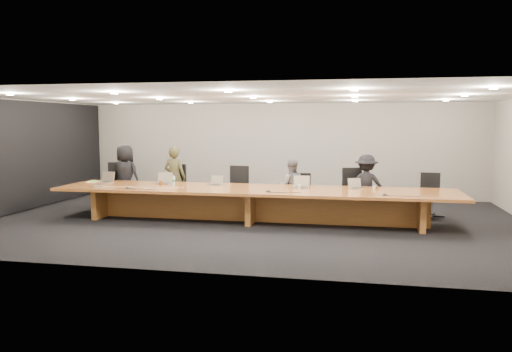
{
  "coord_description": "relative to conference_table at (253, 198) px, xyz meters",
  "views": [
    {
      "loc": [
        2.25,
        -10.9,
        2.21
      ],
      "look_at": [
        0.0,
        0.3,
        1.0
      ],
      "focal_mm": 35.0,
      "sensor_mm": 36.0,
      "label": 1
    }
  ],
  "objects": [
    {
      "name": "mic_center",
      "position": [
        0.42,
        -0.49,
        0.25
      ],
      "size": [
        0.14,
        0.14,
        0.03
      ],
      "primitive_type": "cone",
      "rotation": [
        0.0,
        0.0,
        0.05
      ],
      "color": "black",
      "rests_on": "conference_table"
    },
    {
      "name": "mic_left",
      "position": [
        -2.77,
        -0.58,
        0.25
      ],
      "size": [
        0.17,
        0.17,
        0.03
      ],
      "primitive_type": "cone",
      "rotation": [
        0.0,
        0.0,
        0.4
      ],
      "color": "black",
      "rests_on": "conference_table"
    },
    {
      "name": "chair_mid_right",
      "position": [
        0.96,
        1.19,
        -0.02
      ],
      "size": [
        0.53,
        0.53,
        1.0
      ],
      "primitive_type": null,
      "rotation": [
        0.0,
        0.0,
        0.04
      ],
      "color": "black",
      "rests_on": "ground"
    },
    {
      "name": "laptop_b",
      "position": [
        -2.29,
        0.35,
        0.37
      ],
      "size": [
        0.37,
        0.27,
        0.29
      ],
      "primitive_type": null,
      "rotation": [
        0.0,
        0.0,
        -0.01
      ],
      "color": "tan",
      "rests_on": "conference_table"
    },
    {
      "name": "chair_mid_left",
      "position": [
        -0.66,
        1.17,
        0.06
      ],
      "size": [
        0.61,
        0.61,
        1.16
      ],
      "primitive_type": null,
      "rotation": [
        0.0,
        0.0,
        -0.04
      ],
      "color": "black",
      "rests_on": "ground"
    },
    {
      "name": "mic_right",
      "position": [
        2.85,
        -0.55,
        0.25
      ],
      "size": [
        0.15,
        0.15,
        0.03
      ],
      "primitive_type": "cone",
      "rotation": [
        0.0,
        0.0,
        0.15
      ],
      "color": "black",
      "rests_on": "conference_table"
    },
    {
      "name": "chair_far_right",
      "position": [
        3.97,
        1.25,
        0.01
      ],
      "size": [
        0.62,
        0.62,
        1.07
      ],
      "primitive_type": null,
      "rotation": [
        0.0,
        0.0,
        -0.16
      ],
      "color": "black",
      "rests_on": "ground"
    },
    {
      "name": "laptop_a",
      "position": [
        -3.81,
        0.33,
        0.37
      ],
      "size": [
        0.4,
        0.33,
        0.28
      ],
      "primitive_type": null,
      "rotation": [
        0.0,
        0.0,
        -0.22
      ],
      "color": "#BFAD92",
      "rests_on": "conference_table"
    },
    {
      "name": "chair_left",
      "position": [
        -2.4,
        1.27,
        0.07
      ],
      "size": [
        0.74,
        0.74,
        1.18
      ],
      "primitive_type": null,
      "rotation": [
        0.0,
        0.0,
        -0.28
      ],
      "color": "black",
      "rests_on": "ground"
    },
    {
      "name": "back_wall",
      "position": [
        0.0,
        4.0,
        0.88
      ],
      "size": [
        12.0,
        0.02,
        2.8
      ],
      "primitive_type": "cube",
      "color": "beige",
      "rests_on": "ground"
    },
    {
      "name": "lime_gadget",
      "position": [
        -4.15,
        0.38,
        0.26
      ],
      "size": [
        0.18,
        0.12,
        0.02
      ],
      "primitive_type": "cube",
      "rotation": [
        0.0,
        0.0,
        -0.24
      ],
      "color": "#60D538",
      "rests_on": "notepad"
    },
    {
      "name": "paper_cup_far",
      "position": [
        2.67,
        0.38,
        0.27
      ],
      "size": [
        0.07,
        0.07,
        0.08
      ],
      "primitive_type": "cone",
      "rotation": [
        0.0,
        0.0,
        0.11
      ],
      "color": "silver",
      "rests_on": "conference_table"
    },
    {
      "name": "person_b",
      "position": [
        -2.33,
        1.22,
        0.29
      ],
      "size": [
        0.63,
        0.45,
        1.62
      ],
      "primitive_type": "imported",
      "rotation": [
        0.0,
        0.0,
        3.03
      ],
      "color": "#39371F",
      "rests_on": "ground"
    },
    {
      "name": "person_a",
      "position": [
        -3.72,
        1.27,
        0.3
      ],
      "size": [
        0.86,
        0.61,
        1.64
      ],
      "primitive_type": "imported",
      "rotation": [
        0.0,
        0.0,
        3.02
      ],
      "color": "black",
      "rests_on": "ground"
    },
    {
      "name": "conference_table",
      "position": [
        0.0,
        0.0,
        0.0
      ],
      "size": [
        9.0,
        1.8,
        0.75
      ],
      "color": "#9B5421",
      "rests_on": "ground"
    },
    {
      "name": "chair_far_left",
      "position": [
        -3.97,
        1.16,
        0.08
      ],
      "size": [
        0.7,
        0.7,
        1.2
      ],
      "primitive_type": null,
      "rotation": [
        0.0,
        0.0,
        0.16
      ],
      "color": "black",
      "rests_on": "ground"
    },
    {
      "name": "water_bottle",
      "position": [
        -1.96,
        0.17,
        0.34
      ],
      "size": [
        0.07,
        0.07,
        0.22
      ],
      "primitive_type": "cylinder",
      "rotation": [
        0.0,
        0.0,
        -0.04
      ],
      "color": "silver",
      "rests_on": "conference_table"
    },
    {
      "name": "laptop_e",
      "position": [
        2.27,
        0.4,
        0.35
      ],
      "size": [
        0.37,
        0.33,
        0.24
      ],
      "primitive_type": null,
      "rotation": [
        0.0,
        0.0,
        0.43
      ],
      "color": "tan",
      "rests_on": "conference_table"
    },
    {
      "name": "amber_mug",
      "position": [
        -2.26,
        0.12,
        0.28
      ],
      "size": [
        0.1,
        0.1,
        0.1
      ],
      "primitive_type": "cylinder",
      "rotation": [
        0.0,
        0.0,
        -0.28
      ],
      "color": "brown",
      "rests_on": "conference_table"
    },
    {
      "name": "laptop_d",
      "position": [
        1.05,
        0.27,
        0.37
      ],
      "size": [
        0.37,
        0.27,
        0.29
      ],
      "primitive_type": null,
      "rotation": [
        0.0,
        0.0,
        0.02
      ],
      "color": "#BAAF8E",
      "rests_on": "conference_table"
    },
    {
      "name": "person_d",
      "position": [
        2.5,
        1.19,
        0.22
      ],
      "size": [
        0.97,
        0.58,
        1.47
      ],
      "primitive_type": "imported",
      "rotation": [
        0.0,
        0.0,
        3.18
      ],
      "color": "black",
      "rests_on": "ground"
    },
    {
      "name": "paper_cup_near",
      "position": [
        1.03,
        0.13,
        0.28
      ],
      "size": [
        0.11,
        0.11,
        0.1
      ],
      "primitive_type": "cone",
      "rotation": [
        0.0,
        0.0,
        -0.36
      ],
      "color": "silver",
      "rests_on": "conference_table"
    },
    {
      "name": "laptop_c",
      "position": [
        -1.0,
        0.36,
        0.35
      ],
      "size": [
        0.34,
        0.28,
        0.24
      ],
      "primitive_type": null,
      "rotation": [
        0.0,
        0.0,
        -0.21
      ],
      "color": "tan",
      "rests_on": "conference_table"
    },
    {
      "name": "ground",
      "position": [
        0.0,
        0.0,
        -0.52
      ],
      "size": [
        12.0,
        12.0,
        0.0
      ],
      "primitive_type": "plane",
      "color": "black",
      "rests_on": "ground"
    },
    {
      "name": "notepad",
      "position": [
        -4.16,
        0.4,
        0.24
      ],
      "size": [
        0.29,
        0.24,
        0.02
      ],
      "primitive_type": "cube",
      "rotation": [
        0.0,
        0.0,
        0.07
      ],
      "color": "white",
      "rests_on": "conference_table"
    },
    {
      "name": "av_box",
      "position": [
        -3.55,
        -0.44,
        0.25
      ],
      "size": [
        0.25,
        0.23,
        0.03
      ],
      "primitive_type": "cube",
      "rotation": [
        0.0,
        0.0,
        0.41
      ],
      "color": "#A6A6AB",
      "rests_on": "conference_table"
    },
    {
      "name": "chair_right",
      "position": [
        2.23,
        1.31,
        0.06
      ],
      "size": [
        0.73,
        0.73,
        1.15
      ],
      "primitive_type": null,
      "rotation": [
        0.0,
        0.0,
        0.3
      ],
      "color": "black",
      "rests_on": "ground"
    },
    {
      "name": "left_wall_panel",
      "position": [
        -5.94,
        0.0,
        0.85
      ],
      "size": [
        0.08,
        7.84,
        2.74
      ],
      "primitive_type": "cube",
      "color": "black",
      "rests_on": "ground"
    },
    {
      "name": "person_c",
      "position": [
        0.71,
        1.13,
        0.15
      ],
      "size": [
        0.71,
        0.59,
        1.35
      ],
      "primitive_type": "imported",
      "rotation": [
        0.0,
        0.0,
        3.26
      ],
      "color": "slate",
      "rests_on": "ground"
    }
  ]
}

